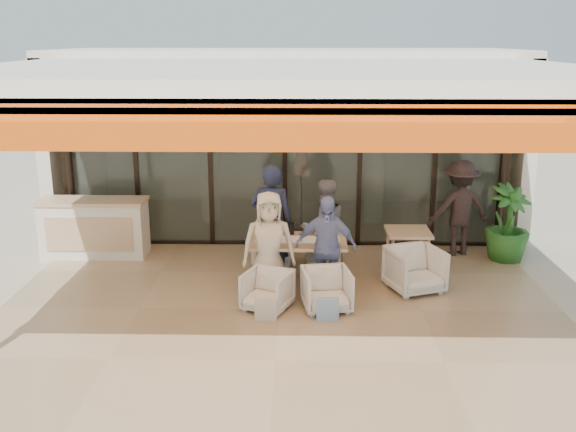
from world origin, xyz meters
The scene contains 21 objects.
ground centered at (0.00, 0.00, 0.00)m, with size 70.00×70.00×0.00m, color #C6B293.
terrace_floor centered at (0.00, 0.00, 0.01)m, with size 8.00×6.00×0.01m, color tan.
terrace_structure centered at (0.00, -0.26, 3.25)m, with size 8.00×6.00×3.40m.
glass_storefront centered at (0.00, 3.00, 1.60)m, with size 8.08×0.10×3.20m.
interior_block centered at (0.01, 5.31, 2.23)m, with size 9.05×3.62×3.52m.
host_counter centered at (-3.33, 2.30, 0.53)m, with size 1.85×0.65×1.04m.
dining_table centered at (0.24, 1.01, 0.69)m, with size 1.50×0.90×0.93m.
chair_far_left centered at (-0.18, 1.95, 0.33)m, with size 0.64×0.60×0.66m, color white.
chair_far_right centered at (0.66, 1.95, 0.29)m, with size 0.57×0.54×0.59m, color white.
chair_near_left centered at (-0.18, 0.05, 0.31)m, with size 0.61×0.57×0.63m, color white.
chair_near_right centered at (0.66, 0.05, 0.33)m, with size 0.65×0.61×0.67m, color white.
diner_navy centered at (-0.18, 1.45, 0.92)m, with size 0.67×0.44×1.83m, color #1B223D.
diner_grey centered at (0.66, 1.45, 0.80)m, with size 0.78×0.60×1.60m, color slate.
diner_cream centered at (-0.18, 0.55, 0.80)m, with size 0.78×0.51×1.60m, color beige.
diner_periwinkle centered at (0.66, 0.55, 0.77)m, with size 0.91×0.38×1.55m, color #707CBB.
tote_bag_cream centered at (-0.18, -0.35, 0.17)m, with size 0.30×0.10×0.34m, color silver.
tote_bag_blue centered at (0.66, -0.35, 0.17)m, with size 0.30×0.10×0.34m, color #99BFD8.
side_table centered at (2.03, 1.53, 0.64)m, with size 0.70×0.70×0.74m.
side_chair centered at (2.03, 0.78, 0.38)m, with size 0.74×0.70×0.76m, color white.
standing_woman centered at (3.07, 2.52, 0.86)m, with size 1.10×0.64×1.71m, color black.
potted_palm centered at (3.84, 2.22, 0.67)m, with size 0.75×0.75×1.34m, color #1E5919.
Camera 1 is at (0.29, -8.39, 3.73)m, focal length 40.00 mm.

